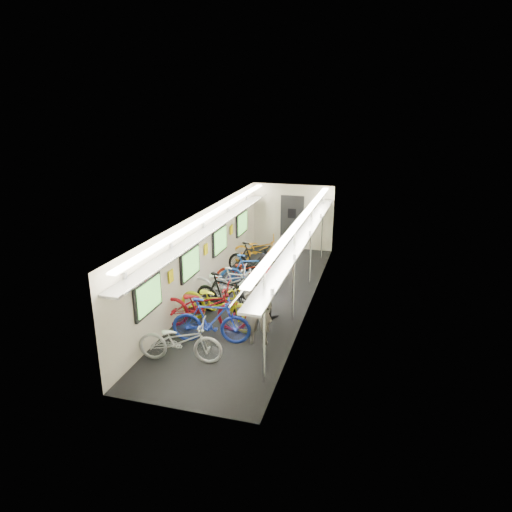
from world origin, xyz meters
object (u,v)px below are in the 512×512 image
Objects in this scene: passenger_mid at (265,285)px; backpack at (267,274)px; passenger_near at (258,308)px; bicycle_1 at (211,321)px; bicycle_0 at (180,341)px.

passenger_mid reaches higher than backpack.
passenger_mid is at bearing -92.43° from passenger_near.
backpack is at bearing -46.13° from bicycle_1.
bicycle_0 is at bearing -115.81° from backpack.
bicycle_1 is 4.71× the size of backpack.
bicycle_1 is 1.10m from passenger_near.
backpack reaches higher than bicycle_1.
bicycle_1 is 1.09× the size of passenger_mid.
passenger_mid is 4.33× the size of backpack.
passenger_mid is (0.78, 1.70, 0.28)m from bicycle_1.
bicycle_0 is at bearing 149.71° from bicycle_1.
passenger_near reaches higher than bicycle_1.
passenger_near is 1.04× the size of passenger_mid.
bicycle_0 is at bearing 29.24° from passenger_near.
passenger_near is at bearing -57.19° from bicycle_0.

